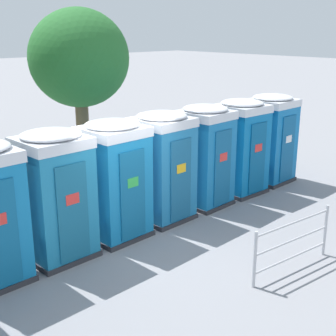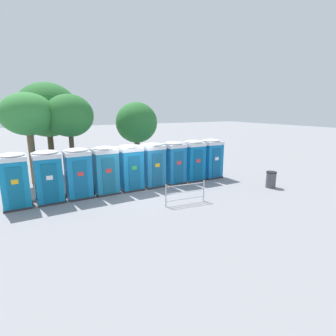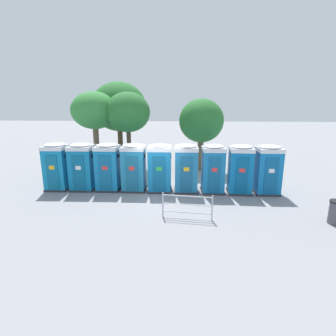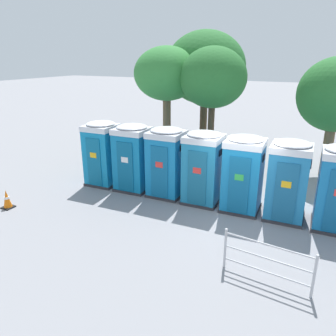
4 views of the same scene
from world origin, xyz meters
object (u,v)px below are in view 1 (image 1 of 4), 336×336
(portapotty_6, at_px, (204,155))
(portapotty_8, at_px, (270,138))
(street_tree_0, at_px, (79,59))
(event_barrier, at_px, (293,242))
(portapotty_3, at_px, (55,195))
(portapotty_7, at_px, (241,146))
(portapotty_4, at_px, (114,179))
(portapotty_5, at_px, (163,166))

(portapotty_6, bearing_deg, portapotty_8, -0.32)
(street_tree_0, xyz_separation_m, event_barrier, (-0.93, -8.25, -2.84))
(portapotty_3, relative_size, portapotty_7, 1.00)
(portapotty_7, relative_size, portapotty_8, 1.00)
(portapotty_4, distance_m, portapotty_7, 4.18)
(event_barrier, bearing_deg, portapotty_5, 90.99)
(street_tree_0, relative_size, event_barrier, 2.40)
(portapotty_3, xyz_separation_m, portapotty_7, (5.57, -0.05, 0.00))
(portapotty_6, distance_m, event_barrier, 3.75)
(portapotty_7, bearing_deg, portapotty_6, 178.60)
(portapotty_5, height_order, portapotty_8, same)
(portapotty_3, distance_m, portapotty_6, 4.18)
(portapotty_3, distance_m, portapotty_8, 6.96)
(portapotty_3, distance_m, portapotty_4, 1.39)
(portapotty_6, distance_m, portapotty_7, 1.39)
(portapotty_8, distance_m, event_barrier, 5.40)
(portapotty_5, distance_m, portapotty_8, 4.18)
(portapotty_6, height_order, portapotty_7, same)
(portapotty_4, xyz_separation_m, portapotty_5, (1.39, 0.02, 0.00))
(portapotty_7, relative_size, event_barrier, 1.24)
(portapotty_8, bearing_deg, portapotty_4, 179.81)
(portapotty_3, xyz_separation_m, portapotty_4, (1.39, -0.01, 0.00))
(portapotty_4, relative_size, portapotty_8, 1.00)
(portapotty_4, height_order, portapotty_5, same)
(portapotty_7, bearing_deg, portapotty_8, 0.76)
(portapotty_6, height_order, portapotty_8, same)
(portapotty_3, bearing_deg, portapotty_8, -0.22)
(portapotty_4, bearing_deg, street_tree_0, 63.70)
(portapotty_3, distance_m, portapotty_7, 5.57)
(portapotty_5, distance_m, portapotty_7, 2.78)
(portapotty_5, relative_size, portapotty_8, 1.00)
(portapotty_8, height_order, event_barrier, portapotty_8)
(portapotty_4, relative_size, portapotty_7, 1.00)
(portapotty_3, height_order, portapotty_4, same)
(portapotty_5, bearing_deg, street_tree_0, 78.37)
(portapotty_6, xyz_separation_m, street_tree_0, (-0.41, 4.81, 2.13))
(portapotty_3, bearing_deg, event_barrier, -50.44)
(portapotty_6, xyz_separation_m, event_barrier, (-1.33, -3.43, -0.72))
(portapotty_4, relative_size, street_tree_0, 0.52)
(portapotty_8, bearing_deg, portapotty_7, -179.24)
(street_tree_0, bearing_deg, portapotty_3, -128.13)
(street_tree_0, bearing_deg, portapotty_8, -56.56)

